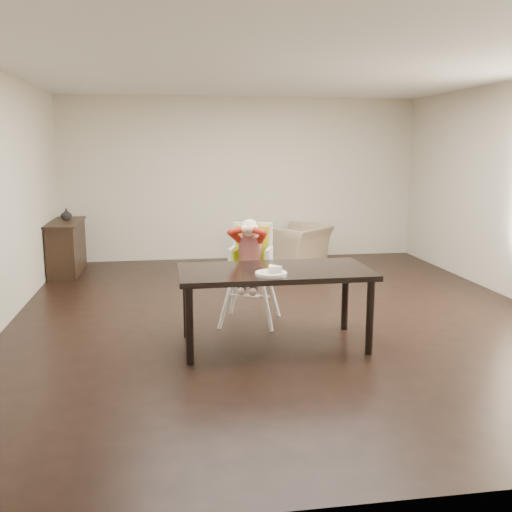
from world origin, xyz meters
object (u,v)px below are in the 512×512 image
at_px(dining_table, 274,277).
at_px(sideboard, 67,247).
at_px(armchair, 297,238).
at_px(high_chair, 250,250).

distance_m(dining_table, sideboard, 4.45).
bearing_deg(sideboard, armchair, 1.60).
xyz_separation_m(high_chair, sideboard, (-2.38, 2.88, -0.40)).
bearing_deg(armchair, sideboard, -42.22).
bearing_deg(dining_table, high_chair, 98.13).
height_order(dining_table, high_chair, high_chair).
relative_size(armchair, sideboard, 0.77).
relative_size(dining_table, high_chair, 1.59).
relative_size(high_chair, armchair, 1.17).
distance_m(dining_table, high_chair, 0.81).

